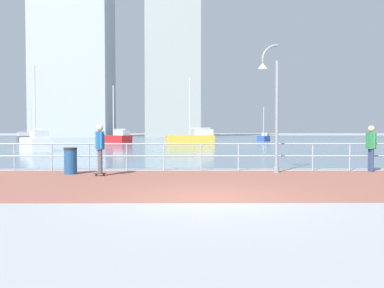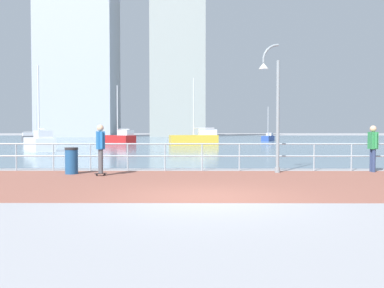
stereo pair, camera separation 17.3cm
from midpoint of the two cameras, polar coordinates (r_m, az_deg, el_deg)
name	(u,v)px [view 2 (the right image)]	position (r m, az deg, el deg)	size (l,w,h in m)	color
ground	(197,142)	(49.39, 0.75, 0.22)	(220.00, 220.00, 0.00)	#9E9EA3
brick_paving	(204,182)	(12.26, 2.10, -5.29)	(28.00, 6.82, 0.01)	#935647
harbor_water	(196,140)	(60.58, 0.67, 0.56)	(180.00, 88.00, 0.00)	slate
waterfront_railing	(202,152)	(15.59, 1.71, -1.06)	(25.25, 0.06, 1.04)	#9EADB7
lamppost	(273,102)	(15.25, 11.38, 5.71)	(0.81, 0.36, 4.62)	gray
skateboarder	(101,145)	(14.24, -12.10, -0.15)	(0.41, 0.54, 1.72)	black
bystander	(373,145)	(16.60, 23.83, -0.07)	(0.26, 0.55, 1.70)	navy
trash_bin	(72,161)	(15.10, -15.88, -2.21)	(0.46, 0.46, 0.93)	navy
sailboat_gray	(40,143)	(32.07, -20.04, 0.18)	(3.51, 4.46, 6.20)	white
sailboat_navy	(268,138)	(56.27, 10.49, 0.85)	(2.24, 3.36, 4.54)	#284799
sailboat_teal	(119,139)	(43.97, -9.93, 0.73)	(4.16, 3.90, 6.13)	#B21E1E
sailboat_yellow	(195,139)	(40.53, 0.58, 0.71)	(4.85, 2.38, 6.54)	gold
sailboat_blue	(35,138)	(56.71, -20.63, 0.79)	(3.42, 2.72, 4.77)	#595960
tower_brick	(78,26)	(91.49, -15.25, 15.37)	(15.07, 11.51, 47.21)	#A3A8B2
tower_glass	(178,36)	(91.61, -1.82, 14.55)	(11.34, 10.56, 44.49)	#939993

